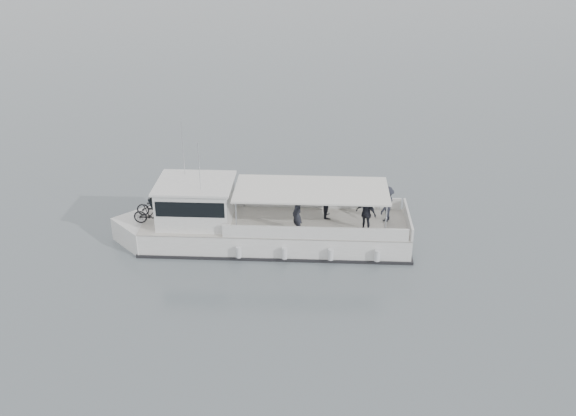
{
  "coord_description": "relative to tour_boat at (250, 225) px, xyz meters",
  "views": [
    {
      "loc": [
        -1.03,
        -23.85,
        12.83
      ],
      "look_at": [
        0.51,
        -0.84,
        1.6
      ],
      "focal_mm": 40.0,
      "sensor_mm": 36.0,
      "label": 1
    }
  ],
  "objects": [
    {
      "name": "ground",
      "position": [
        1.04,
        0.71,
        -0.84
      ],
      "size": [
        1400.0,
        1400.0,
        0.0
      ],
      "primitive_type": "plane",
      "color": "#556064",
      "rests_on": "ground"
    },
    {
      "name": "tour_boat",
      "position": [
        0.0,
        0.0,
        0.0
      ],
      "size": [
        12.3,
        4.25,
        5.12
      ],
      "rotation": [
        0.0,
        0.0,
        -0.12
      ],
      "color": "white",
      "rests_on": "ground"
    }
  ]
}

